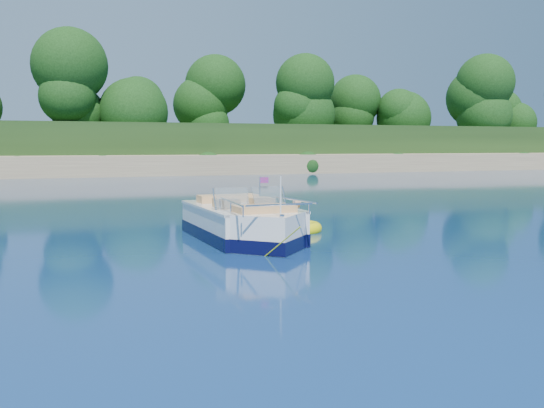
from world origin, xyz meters
The scene contains 6 objects.
ground centered at (0.00, 0.00, 0.00)m, with size 160.00×160.00×0.00m, color #0B254E.
shoreline centered at (0.00, 63.77, 0.98)m, with size 170.00×59.00×6.00m.
treeline centered at (0.04, 41.01, 5.55)m, with size 150.00×7.12×8.19m.
motorboat centered at (0.20, 3.84, 0.36)m, with size 2.17×5.61×1.87m.
tow_tube centered at (1.97, 4.88, 0.09)m, with size 1.55×1.55×0.34m.
boy centered at (1.90, 4.91, 0.00)m, with size 0.50×0.33×1.36m, color tan.
Camera 1 is at (-4.05, -9.87, 2.29)m, focal length 40.00 mm.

